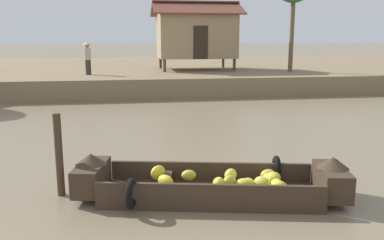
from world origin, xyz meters
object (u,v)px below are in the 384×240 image
at_px(vendor_person, 88,56).
at_px(banana_boat, 214,184).
at_px(stilt_house_mid_right, 196,34).
at_px(mooring_post, 59,155).

bearing_deg(vendor_person, banana_boat, -76.85).
height_order(banana_boat, stilt_house_mid_right, stilt_house_mid_right).
xyz_separation_m(stilt_house_mid_right, mooring_post, (-5.29, -16.62, -2.22)).
bearing_deg(stilt_house_mid_right, mooring_post, -107.67).
xyz_separation_m(vendor_person, mooring_post, (0.68, -14.24, -1.11)).
distance_m(vendor_person, mooring_post, 14.30).
xyz_separation_m(banana_boat, stilt_house_mid_right, (2.51, 17.20, 2.72)).
height_order(stilt_house_mid_right, mooring_post, stilt_house_mid_right).
bearing_deg(stilt_house_mid_right, banana_boat, -98.32).
relative_size(banana_boat, vendor_person, 2.99).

